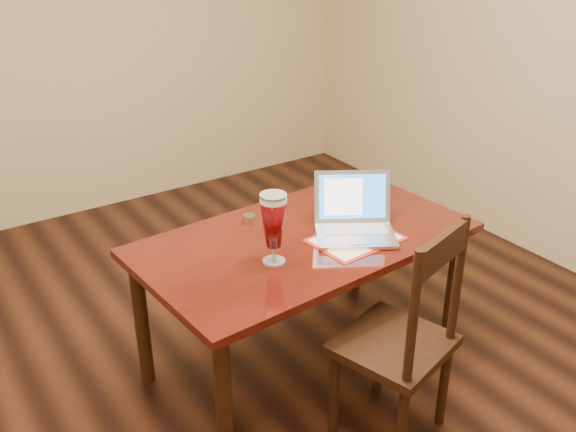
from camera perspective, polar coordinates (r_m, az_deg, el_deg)
ground at (r=3.20m, az=-2.41°, el=-15.26°), size 5.00×5.00×0.00m
room_shell at (r=2.44m, az=-3.20°, el=17.74°), size 4.51×5.01×2.71m
dining_table at (r=3.01m, az=1.52°, el=-3.06°), size 1.60×0.97×1.04m
dining_chair at (r=2.73m, az=10.06°, el=-10.89°), size 0.54×0.52×1.04m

